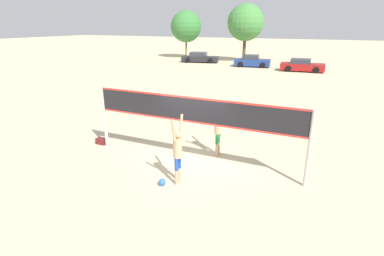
{
  "coord_description": "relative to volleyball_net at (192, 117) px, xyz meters",
  "views": [
    {
      "loc": [
        4.14,
        -8.98,
        4.81
      ],
      "look_at": [
        0.0,
        0.0,
        1.36
      ],
      "focal_mm": 28.0,
      "sensor_mm": 36.0,
      "label": 1
    }
  ],
  "objects": [
    {
      "name": "parked_car_mid",
      "position": [
        -11.75,
        27.94,
        -1.17
      ],
      "size": [
        5.0,
        2.68,
        1.31
      ],
      "rotation": [
        0.0,
        0.0,
        0.21
      ],
      "color": "#232328",
      "rests_on": "ground_plane"
    },
    {
      "name": "player_spiker",
      "position": [
        0.2,
        -1.49,
        -0.59
      ],
      "size": [
        0.28,
        0.71,
        2.22
      ],
      "rotation": [
        0.0,
        0.0,
        1.57
      ],
      "color": "tan",
      "rests_on": "ground_plane"
    },
    {
      "name": "parked_car_near",
      "position": [
        1.29,
        25.19,
        -1.16
      ],
      "size": [
        4.53,
        2.13,
        1.32
      ],
      "rotation": [
        0.0,
        0.0,
        0.05
      ],
      "color": "maroon",
      "rests_on": "ground_plane"
    },
    {
      "name": "parked_car_far",
      "position": [
        -4.45,
        26.57,
        -1.14
      ],
      "size": [
        4.28,
        2.29,
        1.38
      ],
      "rotation": [
        0.0,
        0.0,
        0.13
      ],
      "color": "navy",
      "rests_on": "ground_plane"
    },
    {
      "name": "ground_plane",
      "position": [
        0.0,
        0.0,
        -1.76
      ],
      "size": [
        200.0,
        200.0,
        0.0
      ],
      "primitive_type": "plane",
      "color": "beige"
    },
    {
      "name": "player_blocker",
      "position": [
        0.6,
        1.04,
        -0.58
      ],
      "size": [
        0.28,
        0.72,
        2.23
      ],
      "rotation": [
        0.0,
        0.0,
        -1.57
      ],
      "color": "tan",
      "rests_on": "ground_plane"
    },
    {
      "name": "tree_left_cluster",
      "position": [
        -15.79,
        32.21,
        2.68
      ],
      "size": [
        4.44,
        4.44,
        6.67
      ],
      "color": "brown",
      "rests_on": "ground_plane"
    },
    {
      "name": "gear_bag",
      "position": [
        -4.26,
        0.08,
        -1.64
      ],
      "size": [
        0.42,
        0.26,
        0.25
      ],
      "color": "maroon",
      "rests_on": "ground_plane"
    },
    {
      "name": "volleyball_net",
      "position": [
        0.0,
        0.0,
        0.0
      ],
      "size": [
        7.9,
        0.13,
        2.47
      ],
      "color": "beige",
      "rests_on": "ground_plane"
    },
    {
      "name": "tree_right_cluster",
      "position": [
        -6.71,
        31.13,
        3.21
      ],
      "size": [
        4.68,
        4.68,
        7.32
      ],
      "color": "#4C3823",
      "rests_on": "ground_plane"
    },
    {
      "name": "volleyball",
      "position": [
        -0.18,
        -1.84,
        -1.65
      ],
      "size": [
        0.23,
        0.23,
        0.23
      ],
      "color": "blue",
      "rests_on": "ground_plane"
    }
  ]
}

